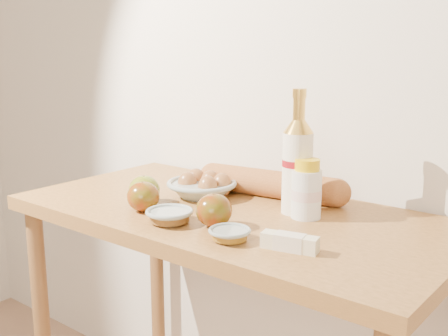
% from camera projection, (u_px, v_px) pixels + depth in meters
% --- Properties ---
extents(back_wall, '(3.50, 0.02, 2.60)m').
position_uv_depth(back_wall, '(299.00, 56.00, 1.67)').
color(back_wall, silver).
rests_on(back_wall, ground).
extents(table, '(1.20, 0.60, 0.90)m').
position_uv_depth(table, '(231.00, 253.00, 1.53)').
color(table, '#AF7738').
rests_on(table, ground).
extents(bourbon_bottle, '(0.08, 0.08, 0.33)m').
position_uv_depth(bourbon_bottle, '(297.00, 164.00, 1.45)').
color(bourbon_bottle, white).
rests_on(bourbon_bottle, table).
extents(cream_bottle, '(0.09, 0.09, 0.15)m').
position_uv_depth(cream_bottle, '(307.00, 191.00, 1.42)').
color(cream_bottle, white).
rests_on(cream_bottle, table).
extents(egg_bowl, '(0.21, 0.21, 0.07)m').
position_uv_depth(egg_bowl, '(203.00, 186.00, 1.63)').
color(egg_bowl, '#92A09B').
rests_on(egg_bowl, table).
extents(baguette, '(0.48, 0.15, 0.08)m').
position_uv_depth(baguette, '(271.00, 184.00, 1.62)').
color(baguette, '#B97138').
rests_on(baguette, table).
extents(apple_yellowgreen, '(0.11, 0.11, 0.08)m').
position_uv_depth(apple_yellowgreen, '(144.00, 190.00, 1.56)').
color(apple_yellowgreen, olive).
rests_on(apple_yellowgreen, table).
extents(apple_redgreen_front, '(0.09, 0.09, 0.08)m').
position_uv_depth(apple_redgreen_front, '(143.00, 197.00, 1.49)').
color(apple_redgreen_front, '#910807').
rests_on(apple_redgreen_front, table).
extents(apple_redgreen_right, '(0.09, 0.09, 0.08)m').
position_uv_depth(apple_redgreen_right, '(214.00, 210.00, 1.36)').
color(apple_redgreen_right, '#8A0907').
rests_on(apple_redgreen_right, table).
extents(sugar_bowl, '(0.15, 0.15, 0.03)m').
position_uv_depth(sugar_bowl, '(170.00, 216.00, 1.39)').
color(sugar_bowl, '#909D99').
rests_on(sugar_bowl, table).
extents(syrup_bowl, '(0.11, 0.11, 0.03)m').
position_uv_depth(syrup_bowl, '(230.00, 234.00, 1.27)').
color(syrup_bowl, gray).
rests_on(syrup_bowl, table).
extents(butter_stick, '(0.13, 0.06, 0.04)m').
position_uv_depth(butter_stick, '(290.00, 242.00, 1.21)').
color(butter_stick, beige).
rests_on(butter_stick, table).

